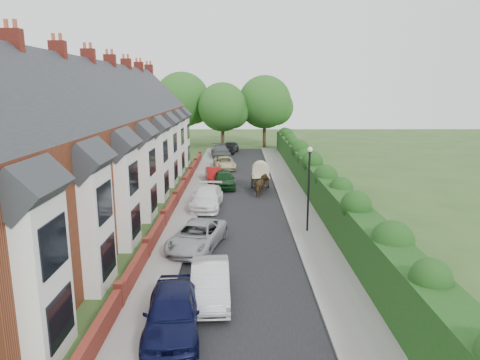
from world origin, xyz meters
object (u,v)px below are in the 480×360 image
Objects in this scene: car_navy at (173,311)px; car_silver_b at (197,236)px; horse at (262,186)px; car_grey at (220,151)px; car_black at (230,147)px; car_beige at (224,163)px; car_green at (224,179)px; lamppost at (309,179)px; car_silver_a at (210,282)px; car_red at (214,175)px; horse_cart at (261,174)px; car_white at (207,198)px.

car_navy reaches higher than car_silver_b.
horse is (4.07, 11.51, 0.14)m from car_silver_b.
horse is (4.14, -19.34, 0.05)m from car_grey.
horse is at bearing -71.27° from car_black.
car_beige is (0.75, 31.30, -0.16)m from car_navy.
lamppost is at bearing -70.36° from car_green.
car_red is (-1.15, 22.46, -0.07)m from car_silver_a.
car_red is 1.99× the size of horse.
car_grey is 1.18× the size of car_black.
horse reaches higher than car_silver_b.
car_black is 23.29m from horse.
horse_cart reaches higher than car_green.
car_white is 6.47m from car_green.
car_silver_a is 17.42m from horse.
car_beige is 11.43m from car_black.
car_white is 1.30× the size of car_red.
car_silver_b is (-1.08, 5.65, -0.03)m from car_silver_a.
horse_cart is (3.11, -0.76, 0.63)m from car_green.
horse is (-2.26, 8.96, -2.46)m from lamppost.
car_silver_a is 40.24m from car_black.
horse_cart is at bearing -70.51° from car_black.
car_black is (0.32, 11.43, 0.14)m from car_beige.
car_navy is at bearing -80.28° from car_black.
car_beige is 7.72m from car_grey.
car_white is 1.11× the size of car_beige.
lamppost is at bearing -82.24° from car_beige.
car_white reaches higher than car_beige.
car_beige is at bearing 109.62° from horse_cart.
car_silver_a is at bearing -78.73° from car_black.
car_silver_b is 0.98× the size of car_white.
car_navy is 22.18m from horse_cart.
car_red is at bearing -39.82° from horse.
car_red is 0.73× the size of car_grey.
lamppost is 15.85m from car_red.
car_beige is at bearing -61.62° from horse.
car_black is at bearing 67.49° from car_grey.
car_navy is 31.30m from car_beige.
car_white is at bearing 52.17° from horse.
lamppost is 11.49m from horse_cart.
car_silver_a is (1.15, 2.48, -0.08)m from car_navy.
car_white is at bearing 85.61° from car_navy.
car_black is (1.07, 26.56, 0.04)m from car_white.
car_silver_a is at bearing -95.43° from car_red.
car_white reaches higher than car_red.
car_grey reaches higher than car_silver_b.
lamppost reaches higher than car_beige.
car_red is (0.00, 24.93, -0.16)m from car_navy.
car_white is at bearing 91.43° from car_silver_a.
horse reaches higher than car_beige.
horse reaches higher than car_green.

